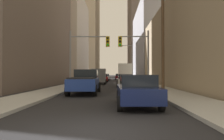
{
  "coord_description": "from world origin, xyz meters",
  "views": [
    {
      "loc": [
        0.59,
        -5.48,
        1.58
      ],
      "look_at": [
        0.0,
        36.96,
        2.29
      ],
      "focal_mm": 33.64,
      "sensor_mm": 36.0,
      "label": 1
    }
  ],
  "objects_px": {
    "city_bus": "(125,72)",
    "sedan_navy": "(137,90)",
    "pickup_truck_blue": "(85,82)",
    "traffic_signal_near_left": "(87,49)",
    "traffic_signal_near_right": "(135,50)",
    "sedan_silver": "(125,80)",
    "cargo_van_grey": "(99,75)",
    "sedan_white": "(106,77)",
    "sedan_red": "(103,78)",
    "sedan_maroon": "(119,77)"
  },
  "relations": [
    {
      "from": "sedan_silver",
      "to": "traffic_signal_near_left",
      "type": "relative_size",
      "value": 0.71
    },
    {
      "from": "sedan_red",
      "to": "traffic_signal_near_left",
      "type": "relative_size",
      "value": 0.7
    },
    {
      "from": "sedan_silver",
      "to": "sedan_navy",
      "type": "bearing_deg",
      "value": -90.46
    },
    {
      "from": "cargo_van_grey",
      "to": "sedan_maroon",
      "type": "height_order",
      "value": "cargo_van_grey"
    },
    {
      "from": "city_bus",
      "to": "sedan_white",
      "type": "relative_size",
      "value": 2.73
    },
    {
      "from": "pickup_truck_blue",
      "to": "sedan_maroon",
      "type": "distance_m",
      "value": 38.92
    },
    {
      "from": "cargo_van_grey",
      "to": "sedan_silver",
      "type": "distance_m",
      "value": 8.17
    },
    {
      "from": "traffic_signal_near_left",
      "to": "cargo_van_grey",
      "type": "bearing_deg",
      "value": 87.55
    },
    {
      "from": "sedan_navy",
      "to": "traffic_signal_near_right",
      "type": "relative_size",
      "value": 0.71
    },
    {
      "from": "pickup_truck_blue",
      "to": "traffic_signal_near_left",
      "type": "height_order",
      "value": "traffic_signal_near_left"
    },
    {
      "from": "city_bus",
      "to": "traffic_signal_near_left",
      "type": "xyz_separation_m",
      "value": [
        -4.89,
        -21.8,
        2.13
      ]
    },
    {
      "from": "sedan_red",
      "to": "sedan_white",
      "type": "xyz_separation_m",
      "value": [
        0.03,
        9.81,
        0.0
      ]
    },
    {
      "from": "sedan_red",
      "to": "sedan_white",
      "type": "relative_size",
      "value": 0.99
    },
    {
      "from": "city_bus",
      "to": "sedan_navy",
      "type": "xyz_separation_m",
      "value": [
        -0.98,
        -33.29,
        -1.16
      ]
    },
    {
      "from": "city_bus",
      "to": "sedan_silver",
      "type": "relative_size",
      "value": 2.73
    },
    {
      "from": "cargo_van_grey",
      "to": "sedan_navy",
      "type": "xyz_separation_m",
      "value": [
        3.47,
        -21.54,
        -0.52
      ]
    },
    {
      "from": "sedan_silver",
      "to": "traffic_signal_near_right",
      "type": "height_order",
      "value": "traffic_signal_near_right"
    },
    {
      "from": "sedan_white",
      "to": "cargo_van_grey",
      "type": "bearing_deg",
      "value": -90.77
    },
    {
      "from": "pickup_truck_blue",
      "to": "sedan_navy",
      "type": "distance_m",
      "value": 7.26
    },
    {
      "from": "sedan_white",
      "to": "traffic_signal_near_left",
      "type": "xyz_separation_m",
      "value": [
        -0.66,
        -26.93,
        3.29
      ]
    },
    {
      "from": "pickup_truck_blue",
      "to": "traffic_signal_near_right",
      "type": "relative_size",
      "value": 0.91
    },
    {
      "from": "city_bus",
      "to": "sedan_white",
      "type": "height_order",
      "value": "city_bus"
    },
    {
      "from": "sedan_red",
      "to": "traffic_signal_near_left",
      "type": "bearing_deg",
      "value": -92.11
    },
    {
      "from": "city_bus",
      "to": "sedan_navy",
      "type": "bearing_deg",
      "value": -91.69
    },
    {
      "from": "sedan_silver",
      "to": "sedan_maroon",
      "type": "relative_size",
      "value": 1.0
    },
    {
      "from": "city_bus",
      "to": "sedan_red",
      "type": "height_order",
      "value": "city_bus"
    },
    {
      "from": "pickup_truck_blue",
      "to": "city_bus",
      "type": "bearing_deg",
      "value": 80.7
    },
    {
      "from": "pickup_truck_blue",
      "to": "cargo_van_grey",
      "type": "xyz_separation_m",
      "value": [
        -0.05,
        15.14,
        0.35
      ]
    },
    {
      "from": "cargo_van_grey",
      "to": "sedan_maroon",
      "type": "relative_size",
      "value": 1.24
    },
    {
      "from": "traffic_signal_near_left",
      "to": "traffic_signal_near_right",
      "type": "bearing_deg",
      "value": -0.01
    },
    {
      "from": "sedan_silver",
      "to": "sedan_maroon",
      "type": "height_order",
      "value": "same"
    },
    {
      "from": "sedan_red",
      "to": "traffic_signal_near_left",
      "type": "xyz_separation_m",
      "value": [
        -0.63,
        -17.12,
        3.29
      ]
    },
    {
      "from": "cargo_van_grey",
      "to": "traffic_signal_near_right",
      "type": "bearing_deg",
      "value": -65.82
    },
    {
      "from": "sedan_red",
      "to": "traffic_signal_near_right",
      "type": "xyz_separation_m",
      "value": [
        4.31,
        -17.12,
        3.24
      ]
    },
    {
      "from": "city_bus",
      "to": "traffic_signal_near_right",
      "type": "height_order",
      "value": "traffic_signal_near_right"
    },
    {
      "from": "sedan_white",
      "to": "city_bus",
      "type": "bearing_deg",
      "value": -50.47
    },
    {
      "from": "sedan_red",
      "to": "traffic_signal_near_left",
      "type": "distance_m",
      "value": 17.44
    },
    {
      "from": "cargo_van_grey",
      "to": "sedan_silver",
      "type": "bearing_deg",
      "value": -63.89
    },
    {
      "from": "traffic_signal_near_right",
      "to": "sedan_silver",
      "type": "bearing_deg",
      "value": 108.69
    },
    {
      "from": "sedan_maroon",
      "to": "sedan_navy",
      "type": "bearing_deg",
      "value": -89.9
    },
    {
      "from": "sedan_silver",
      "to": "sedan_white",
      "type": "xyz_separation_m",
      "value": [
        -3.36,
        24.2,
        0.0
      ]
    },
    {
      "from": "city_bus",
      "to": "sedan_white",
      "type": "bearing_deg",
      "value": 129.53
    },
    {
      "from": "sedan_silver",
      "to": "traffic_signal_near_right",
      "type": "bearing_deg",
      "value": -71.31
    },
    {
      "from": "sedan_navy",
      "to": "sedan_white",
      "type": "height_order",
      "value": "same"
    },
    {
      "from": "cargo_van_grey",
      "to": "traffic_signal_near_right",
      "type": "xyz_separation_m",
      "value": [
        4.51,
        -10.05,
        2.73
      ]
    },
    {
      "from": "sedan_navy",
      "to": "sedan_red",
      "type": "distance_m",
      "value": 28.8
    },
    {
      "from": "sedan_navy",
      "to": "sedan_red",
      "type": "height_order",
      "value": "same"
    },
    {
      "from": "pickup_truck_blue",
      "to": "cargo_van_grey",
      "type": "height_order",
      "value": "cargo_van_grey"
    },
    {
      "from": "sedan_silver",
      "to": "sedan_maroon",
      "type": "distance_m",
      "value": 30.96
    },
    {
      "from": "sedan_silver",
      "to": "traffic_signal_near_right",
      "type": "relative_size",
      "value": 0.71
    }
  ]
}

